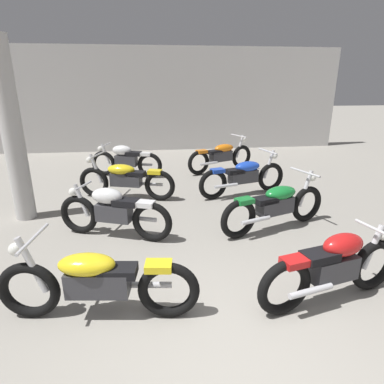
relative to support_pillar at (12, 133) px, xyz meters
The scene contains 11 objects.
ground_plane 5.28m from the support_pillar, 51.89° to the right, with size 60.00×60.00×0.00m, color gray.
back_wall 6.89m from the support_pillar, 63.23° to the left, with size 12.60×0.24×3.60m, color #BCBAB7.
support_pillar is the anchor object (origin of this frame).
motorcycle_left_row_0 3.67m from the support_pillar, 59.67° to the right, with size 2.17×0.68×0.97m.
motorcycle_left_row_1 2.34m from the support_pillar, 30.91° to the right, with size 1.88×0.81×0.88m.
motorcycle_left_row_2 2.31m from the support_pillar, 24.52° to the left, with size 2.11×0.88×0.97m.
motorcycle_left_row_3 3.32m from the support_pillar, 56.53° to the left, with size 1.91×0.73×0.88m.
motorcycle_right_row_0 5.49m from the support_pillar, 34.79° to the right, with size 1.94×0.67×0.88m.
motorcycle_right_row_1 4.75m from the support_pillar, 13.66° to the right, with size 2.08×0.95×0.97m.
motorcycle_right_row_2 4.64m from the support_pillar, ahead, with size 2.12×0.87×0.97m.
motorcycle_right_row_3 5.34m from the support_pillar, 32.93° to the left, with size 2.03×1.06×0.97m.
Camera 1 is at (-0.72, -2.15, 2.48)m, focal length 30.69 mm.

